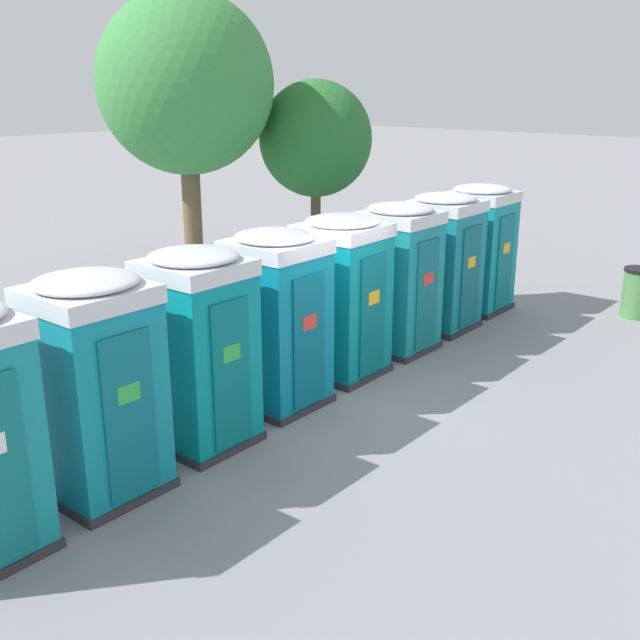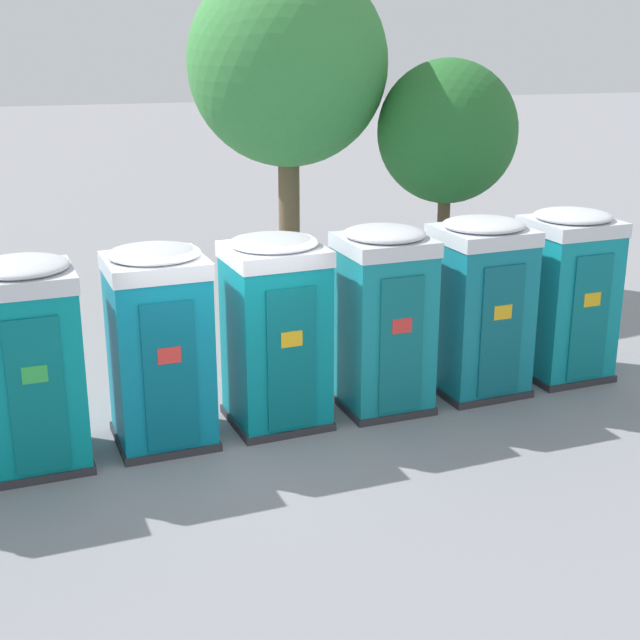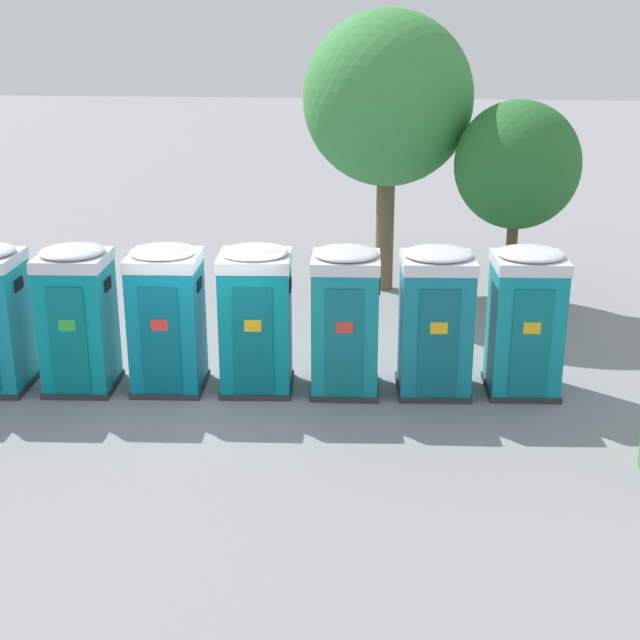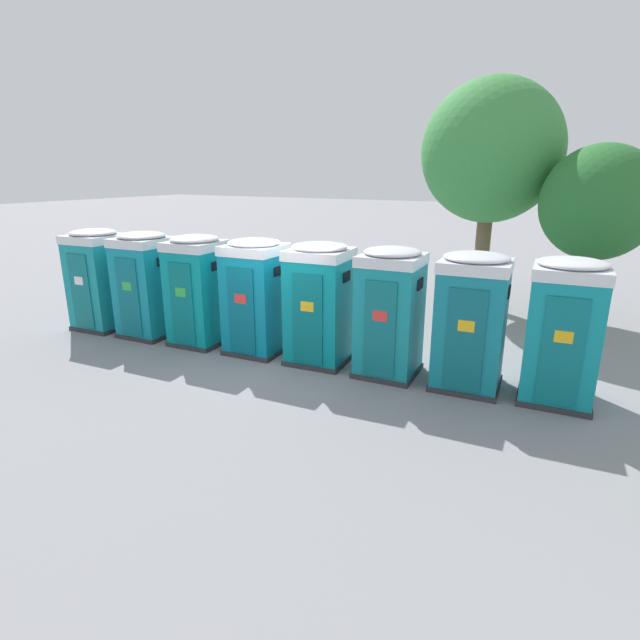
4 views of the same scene
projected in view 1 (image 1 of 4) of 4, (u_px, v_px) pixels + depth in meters
The scene contains 11 objects.
ground_plane at pixel (330, 393), 11.21m from camera, with size 120.00×120.00×0.00m, color gray.
portapotty_1 at pixel (96, 385), 8.14m from camera, with size 1.26×1.26×2.54m.
portapotty_2 at pixel (198, 348), 9.30m from camera, with size 1.23×1.26×2.54m.
portapotty_3 at pixel (277, 319), 10.46m from camera, with size 1.27×1.26×2.54m.
portapotty_4 at pixel (342, 296), 11.61m from camera, with size 1.31×1.29×2.54m.
portapotty_5 at pixel (398, 277), 12.72m from camera, with size 1.22×1.25×2.54m.
portapotty_6 at pixel (443, 261), 13.86m from camera, with size 1.32×1.28×2.54m.
portapotty_7 at pixel (479, 248), 15.02m from camera, with size 1.27×1.26×2.54m.
street_tree_0 at pixel (186, 85), 16.14m from camera, with size 3.82×3.82×6.37m.
street_tree_1 at pixel (316, 139), 17.69m from camera, with size 2.67×2.67×4.55m.
trash_can at pixel (638, 293), 14.73m from camera, with size 0.63×0.63×0.98m.
Camera 1 is at (-7.73, -6.90, 4.41)m, focal length 42.00 mm.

